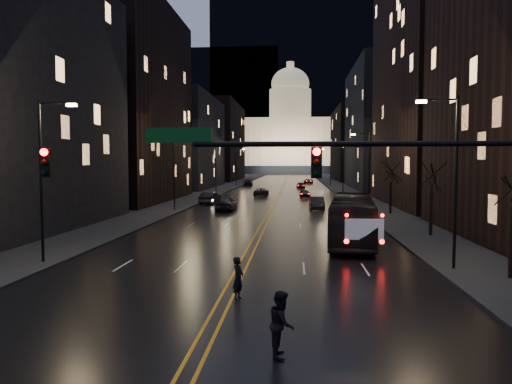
% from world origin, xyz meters
% --- Properties ---
extents(ground, '(900.00, 900.00, 0.00)m').
position_xyz_m(ground, '(0.00, 0.00, 0.00)').
color(ground, black).
rests_on(ground, ground).
extents(road, '(20.00, 320.00, 0.02)m').
position_xyz_m(road, '(0.00, 130.00, 0.01)').
color(road, black).
rests_on(road, ground).
extents(sidewalk_left, '(8.00, 320.00, 0.16)m').
position_xyz_m(sidewalk_left, '(-14.00, 130.00, 0.08)').
color(sidewalk_left, black).
rests_on(sidewalk_left, ground).
extents(sidewalk_right, '(8.00, 320.00, 0.16)m').
position_xyz_m(sidewalk_right, '(14.00, 130.00, 0.08)').
color(sidewalk_right, black).
rests_on(sidewalk_right, ground).
extents(center_line, '(0.62, 320.00, 0.01)m').
position_xyz_m(center_line, '(0.00, 130.00, 0.03)').
color(center_line, orange).
rests_on(center_line, road).
extents(building_left_mid, '(12.00, 30.00, 28.00)m').
position_xyz_m(building_left_mid, '(-21.00, 54.00, 14.00)').
color(building_left_mid, black).
rests_on(building_left_mid, ground).
extents(building_left_far, '(12.00, 34.00, 20.00)m').
position_xyz_m(building_left_far, '(-21.00, 92.00, 10.00)').
color(building_left_far, black).
rests_on(building_left_far, ground).
extents(building_left_dist, '(12.00, 40.00, 24.00)m').
position_xyz_m(building_left_dist, '(-21.00, 140.00, 12.00)').
color(building_left_dist, black).
rests_on(building_left_dist, ground).
extents(building_right_tall, '(12.00, 30.00, 38.00)m').
position_xyz_m(building_right_tall, '(21.00, 50.00, 19.00)').
color(building_right_tall, black).
rests_on(building_right_tall, ground).
extents(building_right_mid, '(12.00, 34.00, 26.00)m').
position_xyz_m(building_right_mid, '(21.00, 92.00, 13.00)').
color(building_right_mid, black).
rests_on(building_right_mid, ground).
extents(building_right_dist, '(12.00, 40.00, 22.00)m').
position_xyz_m(building_right_dist, '(21.00, 140.00, 11.00)').
color(building_right_dist, black).
rests_on(building_right_dist, ground).
extents(mountain_ridge, '(520.00, 60.00, 130.00)m').
position_xyz_m(mountain_ridge, '(40.00, 380.00, 65.00)').
color(mountain_ridge, black).
rests_on(mountain_ridge, ground).
extents(capitol, '(90.00, 50.00, 58.50)m').
position_xyz_m(capitol, '(0.00, 250.00, 17.15)').
color(capitol, black).
rests_on(capitol, ground).
extents(traffic_signal, '(17.29, 0.45, 7.00)m').
position_xyz_m(traffic_signal, '(5.91, -0.00, 5.10)').
color(traffic_signal, black).
rests_on(traffic_signal, ground).
extents(streetlamp_right_near, '(2.13, 0.25, 9.00)m').
position_xyz_m(streetlamp_right_near, '(10.81, 10.00, 5.08)').
color(streetlamp_right_near, black).
rests_on(streetlamp_right_near, ground).
extents(streetlamp_left_near, '(2.13, 0.25, 9.00)m').
position_xyz_m(streetlamp_left_near, '(-10.81, 10.00, 5.08)').
color(streetlamp_left_near, black).
rests_on(streetlamp_left_near, ground).
extents(streetlamp_right_mid, '(2.13, 0.25, 9.00)m').
position_xyz_m(streetlamp_right_mid, '(10.81, 40.00, 5.08)').
color(streetlamp_right_mid, black).
rests_on(streetlamp_right_mid, ground).
extents(streetlamp_left_mid, '(2.13, 0.25, 9.00)m').
position_xyz_m(streetlamp_left_mid, '(-10.81, 40.00, 5.08)').
color(streetlamp_left_mid, black).
rests_on(streetlamp_left_mid, ground).
extents(streetlamp_right_far, '(2.13, 0.25, 9.00)m').
position_xyz_m(streetlamp_right_far, '(10.81, 70.00, 5.08)').
color(streetlamp_right_far, black).
rests_on(streetlamp_right_far, ground).
extents(streetlamp_left_far, '(2.13, 0.25, 9.00)m').
position_xyz_m(streetlamp_left_far, '(-10.81, 70.00, 5.08)').
color(streetlamp_left_far, black).
rests_on(streetlamp_left_far, ground).
extents(streetlamp_right_dist, '(2.13, 0.25, 9.00)m').
position_xyz_m(streetlamp_right_dist, '(10.81, 100.00, 5.08)').
color(streetlamp_right_dist, black).
rests_on(streetlamp_right_dist, ground).
extents(streetlamp_left_dist, '(2.13, 0.25, 9.00)m').
position_xyz_m(streetlamp_left_dist, '(-10.81, 100.00, 5.08)').
color(streetlamp_left_dist, black).
rests_on(streetlamp_left_dist, ground).
extents(tree_right_mid, '(2.40, 2.40, 6.65)m').
position_xyz_m(tree_right_mid, '(13.00, 22.00, 4.53)').
color(tree_right_mid, black).
rests_on(tree_right_mid, ground).
extents(tree_right_far, '(2.40, 2.40, 6.65)m').
position_xyz_m(tree_right_far, '(13.00, 38.00, 4.53)').
color(tree_right_far, black).
rests_on(tree_right_far, ground).
extents(bus, '(4.15, 12.41, 3.39)m').
position_xyz_m(bus, '(6.77, 18.49, 1.69)').
color(bus, black).
rests_on(bus, ground).
extents(oncoming_car_a, '(2.10, 5.08, 1.72)m').
position_xyz_m(oncoming_car_a, '(-5.20, 41.17, 0.86)').
color(oncoming_car_a, black).
rests_on(oncoming_car_a, ground).
extents(oncoming_car_b, '(2.36, 5.24, 1.67)m').
position_xyz_m(oncoming_car_b, '(-8.50, 49.76, 0.83)').
color(oncoming_car_b, black).
rests_on(oncoming_car_b, ground).
extents(oncoming_car_c, '(2.41, 4.93, 1.35)m').
position_xyz_m(oncoming_car_c, '(-2.89, 67.68, 0.67)').
color(oncoming_car_c, black).
rests_on(oncoming_car_c, ground).
extents(oncoming_car_d, '(2.45, 5.37, 1.52)m').
position_xyz_m(oncoming_car_d, '(-8.42, 102.37, 0.76)').
color(oncoming_car_d, black).
rests_on(oncoming_car_d, ground).
extents(receding_car_a, '(1.78, 4.77, 1.56)m').
position_xyz_m(receding_car_a, '(5.39, 43.14, 0.78)').
color(receding_car_a, black).
rests_on(receding_car_a, ground).
extents(receding_car_b, '(1.82, 4.09, 1.37)m').
position_xyz_m(receding_car_b, '(4.37, 63.39, 0.68)').
color(receding_car_b, black).
rests_on(receding_car_b, ground).
extents(receding_car_c, '(1.88, 4.49, 1.29)m').
position_xyz_m(receding_car_c, '(4.01, 91.34, 0.65)').
color(receding_car_c, black).
rests_on(receding_car_c, ground).
extents(receding_car_d, '(2.70, 5.10, 1.37)m').
position_xyz_m(receding_car_d, '(6.30, 115.40, 0.68)').
color(receding_car_d, black).
rests_on(receding_car_d, ground).
extents(pedestrian_a, '(0.58, 0.73, 1.77)m').
position_xyz_m(pedestrian_a, '(0.52, 3.81, 0.88)').
color(pedestrian_a, black).
rests_on(pedestrian_a, ground).
extents(pedestrian_b, '(0.51, 0.93, 1.92)m').
position_xyz_m(pedestrian_b, '(2.45, -2.00, 0.96)').
color(pedestrian_b, black).
rests_on(pedestrian_b, ground).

